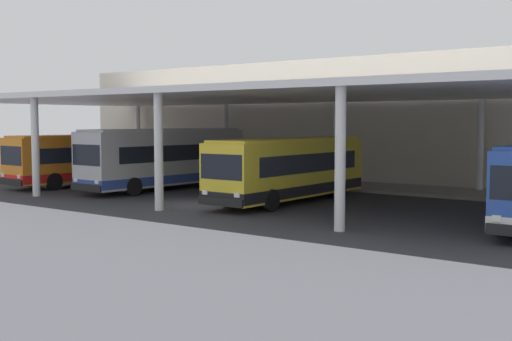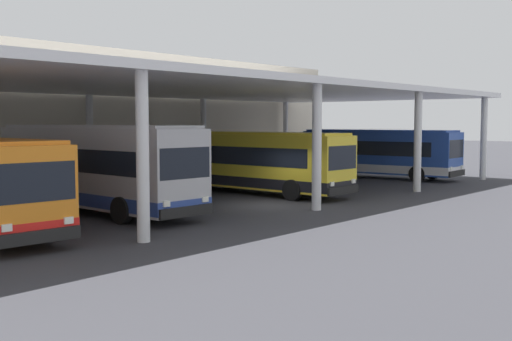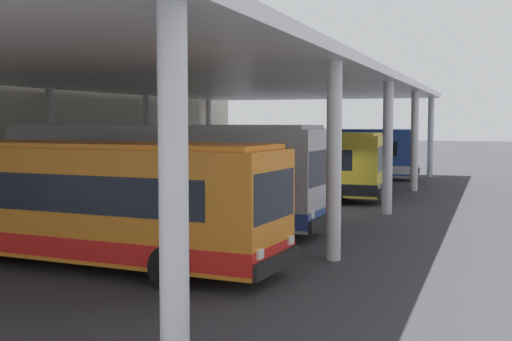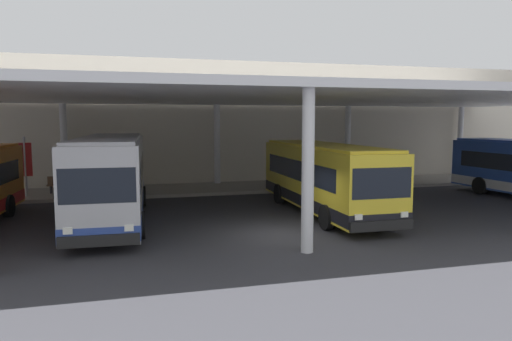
# 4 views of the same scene
# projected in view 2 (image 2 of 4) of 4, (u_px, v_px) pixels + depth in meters

# --- Properties ---
(ground_plane) EXTENTS (200.00, 200.00, 0.00)m
(ground_plane) POSITION_uv_depth(u_px,v_px,m) (270.00, 205.00, 28.19)
(ground_plane) COLOR #333338
(platform_kerb) EXTENTS (42.00, 4.50, 0.18)m
(platform_kerb) POSITION_uv_depth(u_px,v_px,m) (109.00, 186.00, 35.78)
(platform_kerb) COLOR gray
(platform_kerb) RESTS_ON ground
(station_building_facade) EXTENTS (48.00, 1.60, 8.19)m
(station_building_facade) POSITION_uv_depth(u_px,v_px,m) (75.00, 115.00, 37.58)
(station_building_facade) COLOR beige
(station_building_facade) RESTS_ON ground
(canopy_shelter) EXTENTS (40.00, 17.00, 5.55)m
(canopy_shelter) POSITION_uv_depth(u_px,v_px,m) (184.00, 90.00, 31.34)
(canopy_shelter) COLOR silver
(canopy_shelter) RESTS_ON ground
(bus_second_bay) EXTENTS (3.00, 11.41, 3.57)m
(bus_second_bay) POSITION_uv_depth(u_px,v_px,m) (95.00, 167.00, 26.03)
(bus_second_bay) COLOR #B7B7BC
(bus_second_bay) RESTS_ON ground
(bus_middle_bay) EXTENTS (2.77, 10.54, 3.17)m
(bus_middle_bay) POSITION_uv_depth(u_px,v_px,m) (257.00, 162.00, 32.60)
(bus_middle_bay) COLOR yellow
(bus_middle_bay) RESTS_ON ground
(bus_far_bay) EXTENTS (3.04, 10.63, 3.17)m
(bus_far_bay) POSITION_uv_depth(u_px,v_px,m) (379.00, 153.00, 41.82)
(bus_far_bay) COLOR #284CA8
(bus_far_bay) RESTS_ON ground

